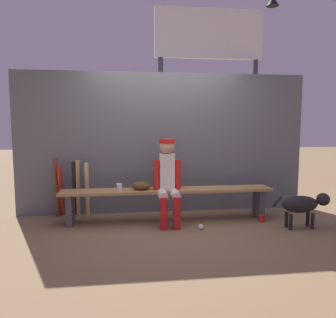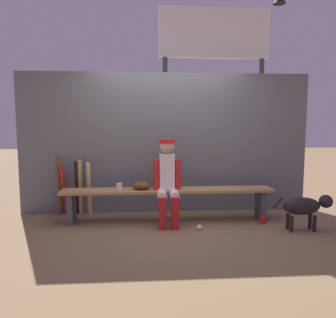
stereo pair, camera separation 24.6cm
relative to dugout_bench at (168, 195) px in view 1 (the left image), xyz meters
The scene contains 15 objects.
ground_plane 0.39m from the dugout_bench, ahead, with size 30.00×30.00×0.00m, color brown.
chainlink_fence 0.92m from the dugout_bench, 90.00° to the left, with size 4.72×0.03×2.28m, color #595E63.
dugout_bench is the anchor object (origin of this frame).
player_seated 0.31m from the dugout_bench, 97.29° to the right, with size 0.41×0.55×1.24m.
baseball_glove 0.42m from the dugout_bench, behind, with size 0.28×0.20×0.12m, color #593819.
bat_wood_natural 1.28m from the dugout_bench, 163.19° to the left, with size 0.06×0.06×0.86m, color tan.
bat_wood_tan 1.44m from the dugout_bench, 162.64° to the left, with size 0.06×0.06×0.90m, color tan.
bat_aluminum_black 1.50m from the dugout_bench, 163.02° to the left, with size 0.06×0.06×0.88m, color black.
bat_wood_dark 1.76m from the dugout_bench, 166.45° to the left, with size 0.06×0.06×0.93m, color brown.
bat_aluminum_red 1.70m from the dugout_bench, 165.38° to the left, with size 0.06×0.06×0.83m, color #B22323.
baseball 0.70m from the dugout_bench, 47.79° to the right, with size 0.07×0.07×0.07m, color white.
cup_on_ground 1.44m from the dugout_bench, ahead, with size 0.08×0.08×0.11m, color red.
cup_on_bench 0.73m from the dugout_bench, behind, with size 0.08×0.08×0.11m, color silver.
scoreboard 3.06m from the dugout_bench, 56.16° to the left, with size 2.41×0.27×3.91m.
dog 1.93m from the dugout_bench, 16.65° to the right, with size 0.84×0.20×0.49m.
Camera 1 is at (-0.56, -4.57, 1.43)m, focal length 33.56 mm.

